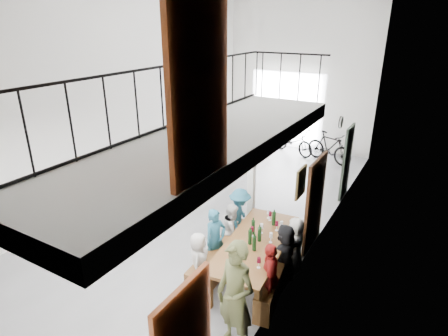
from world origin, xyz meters
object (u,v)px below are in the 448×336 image
Objects in this scene: oak_barrel at (239,130)px; host_standing at (236,297)px; serving_counter at (250,131)px; bench_inner at (222,255)px; tasting_table at (256,246)px; side_bench at (170,166)px; bicycle_near at (293,141)px.

host_standing is at bearing -62.32° from oak_barrel.
oak_barrel is at bearing -143.74° from serving_counter.
bench_inner is at bearing -66.26° from serving_counter.
host_standing is at bearing -80.44° from tasting_table.
oak_barrel reaches higher than serving_counter.
bench_inner is 2.04m from host_standing.
bench_inner is at bearing 175.24° from tasting_table.
side_bench is 4.64m from bicycle_near.
host_standing reaches higher than side_bench.
host_standing is 0.98× the size of bicycle_near.
side_bench is 7.13m from host_standing.
bench_inner is 8.17m from oak_barrel.
side_bench is at bearing 135.53° from bench_inner.
tasting_table is at bearing -141.87° from bicycle_near.
host_standing is at bearing -57.27° from bench_inner.
bench_inner is at bearing -40.89° from side_bench.
side_bench is at bearing 167.12° from bicycle_near.
bicycle_near is (2.72, 3.75, 0.25)m from side_bench.
bicycle_near is (-2.35, 8.71, -0.41)m from host_standing.
serving_counter is 0.92× the size of bicycle_near.
oak_barrel is 10.08m from host_standing.
host_standing is (4.68, -8.92, 0.41)m from oak_barrel.
host_standing is (4.33, -9.17, 0.45)m from serving_counter.
bicycle_near is at bearing -12.01° from serving_counter.
tasting_table is 1.65m from host_standing.
serving_counter is at bearing 79.89° from side_bench.
oak_barrel is 0.44m from serving_counter.
bicycle_near is (1.97, -0.46, 0.04)m from serving_counter.
bicycle_near reaches higher than side_bench.
bicycle_near is (-1.92, 7.14, -0.23)m from tasting_table.
bench_inner is 1.24× the size of host_standing.
tasting_table is 1.16× the size of bench_inner.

